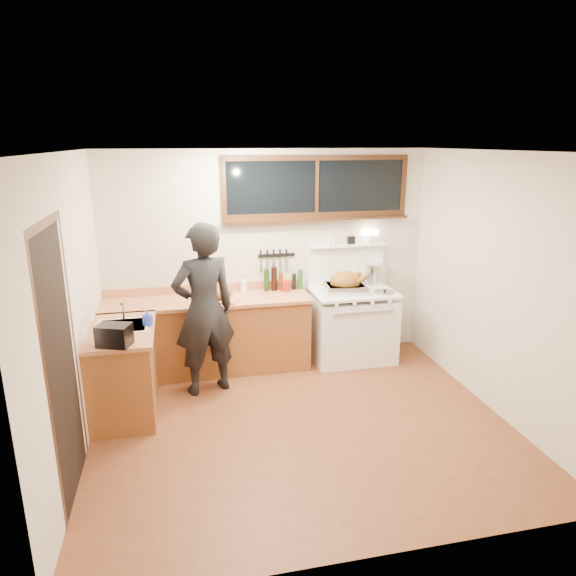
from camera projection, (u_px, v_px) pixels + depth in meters
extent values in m
cube|color=#5A2C17|center=(301.00, 424.00, 5.07)|extent=(4.00, 3.50, 0.02)
cube|color=beige|center=(268.00, 257.00, 6.37)|extent=(4.00, 0.05, 2.60)
cube|color=beige|center=(375.00, 384.00, 3.04)|extent=(4.00, 0.05, 2.60)
cube|color=beige|center=(68.00, 313.00, 4.29)|extent=(0.05, 3.50, 2.60)
cube|color=beige|center=(499.00, 285.00, 5.13)|extent=(0.05, 3.50, 2.60)
cube|color=white|center=(304.00, 148.00, 4.34)|extent=(4.00, 3.50, 0.05)
cube|color=brown|center=(208.00, 336.00, 6.14)|extent=(2.40, 0.60, 0.86)
cube|color=#B57047|center=(207.00, 301.00, 6.01)|extent=(2.44, 0.64, 0.04)
cube|color=#B57047|center=(205.00, 288.00, 6.27)|extent=(2.40, 0.03, 0.10)
sphere|color=#B78C38|center=(117.00, 330.00, 5.60)|extent=(0.03, 0.03, 0.03)
sphere|color=#B78C38|center=(163.00, 326.00, 5.70)|extent=(0.03, 0.03, 0.03)
sphere|color=#B78C38|center=(209.00, 323.00, 5.81)|extent=(0.03, 0.03, 0.03)
sphere|color=#B78C38|center=(252.00, 320.00, 5.91)|extent=(0.03, 0.03, 0.03)
sphere|color=#B78C38|center=(290.00, 317.00, 6.00)|extent=(0.03, 0.03, 0.03)
cube|color=brown|center=(124.00, 373.00, 5.18)|extent=(0.60, 1.05, 0.86)
cube|color=#B57047|center=(121.00, 331.00, 5.06)|extent=(0.64, 1.09, 0.04)
cube|color=white|center=(123.00, 332.00, 5.15)|extent=(0.45, 0.40, 0.14)
cube|color=white|center=(122.00, 326.00, 5.13)|extent=(0.50, 0.45, 0.01)
cylinder|color=silver|center=(123.00, 309.00, 5.26)|extent=(0.02, 0.02, 0.24)
cylinder|color=silver|center=(121.00, 301.00, 5.16)|extent=(0.02, 0.18, 0.02)
cube|color=white|center=(352.00, 328.00, 6.47)|extent=(1.00, 0.70, 0.82)
cube|color=white|center=(353.00, 292.00, 6.34)|extent=(1.02, 0.72, 0.03)
cube|color=white|center=(362.00, 329.00, 6.13)|extent=(0.88, 0.02, 0.46)
cylinder|color=silver|center=(363.00, 313.00, 6.04)|extent=(0.75, 0.02, 0.02)
cylinder|color=white|center=(337.00, 305.00, 5.95)|extent=(0.04, 0.03, 0.04)
cylinder|color=white|center=(355.00, 304.00, 5.99)|extent=(0.04, 0.03, 0.04)
cylinder|color=white|center=(372.00, 303.00, 6.04)|extent=(0.04, 0.03, 0.04)
cylinder|color=white|center=(390.00, 302.00, 6.08)|extent=(0.04, 0.03, 0.04)
cube|color=white|center=(346.00, 265.00, 6.57)|extent=(1.00, 0.05, 0.50)
cube|color=white|center=(347.00, 245.00, 6.47)|extent=(1.00, 0.12, 0.03)
cylinder|color=white|center=(370.00, 239.00, 6.51)|extent=(0.11, 0.11, 0.11)
cube|color=#FFE5B2|center=(370.00, 233.00, 6.49)|extent=(0.19, 0.10, 0.06)
cube|color=black|center=(351.00, 240.00, 6.46)|extent=(0.09, 0.05, 0.10)
cylinder|color=white|center=(334.00, 241.00, 6.41)|extent=(0.04, 0.04, 0.09)
cylinder|color=white|center=(329.00, 242.00, 6.40)|extent=(0.04, 0.04, 0.09)
cube|color=black|center=(317.00, 187.00, 6.22)|extent=(2.20, 0.01, 0.62)
cube|color=black|center=(317.00, 158.00, 6.12)|extent=(2.32, 0.04, 0.06)
cube|color=black|center=(316.00, 215.00, 6.31)|extent=(2.32, 0.04, 0.06)
cube|color=black|center=(223.00, 188.00, 5.99)|extent=(0.06, 0.04, 0.62)
cube|color=black|center=(403.00, 185.00, 6.45)|extent=(0.06, 0.04, 0.62)
cube|color=black|center=(317.00, 187.00, 6.22)|extent=(0.04, 0.04, 0.62)
cube|color=black|center=(317.00, 219.00, 6.28)|extent=(2.32, 0.13, 0.03)
cube|color=black|center=(63.00, 367.00, 3.85)|extent=(0.01, 0.86, 2.10)
cube|color=black|center=(49.00, 397.00, 3.40)|extent=(0.01, 0.07, 2.10)
cube|color=black|center=(75.00, 343.00, 4.31)|extent=(0.01, 0.07, 2.10)
cube|color=black|center=(44.00, 223.00, 3.55)|extent=(0.01, 1.04, 0.07)
cube|color=black|center=(277.00, 255.00, 6.35)|extent=(0.46, 0.02, 0.04)
cube|color=silver|center=(261.00, 265.00, 6.33)|extent=(0.02, 0.00, 0.18)
cube|color=black|center=(261.00, 254.00, 6.29)|extent=(0.02, 0.02, 0.10)
cube|color=silver|center=(267.00, 265.00, 6.35)|extent=(0.02, 0.00, 0.18)
cube|color=black|center=(267.00, 254.00, 6.31)|extent=(0.02, 0.02, 0.10)
cube|color=silver|center=(274.00, 264.00, 6.36)|extent=(0.02, 0.00, 0.18)
cube|color=black|center=(274.00, 253.00, 6.32)|extent=(0.02, 0.02, 0.10)
cube|color=silver|center=(280.00, 264.00, 6.38)|extent=(0.03, 0.00, 0.18)
cube|color=black|center=(280.00, 253.00, 6.34)|extent=(0.02, 0.02, 0.10)
cube|color=silver|center=(286.00, 264.00, 6.39)|extent=(0.03, 0.00, 0.18)
cube|color=black|center=(286.00, 253.00, 6.36)|extent=(0.02, 0.02, 0.10)
imported|color=black|center=(204.00, 310.00, 5.49)|extent=(0.79, 0.64, 1.89)
imported|color=blue|center=(148.00, 318.00, 5.12)|extent=(0.10, 0.10, 0.17)
cube|color=black|center=(114.00, 335.00, 4.62)|extent=(0.34, 0.29, 0.20)
cube|color=#B57047|center=(222.00, 300.00, 5.94)|extent=(0.44, 0.38, 0.02)
ellipsoid|color=brown|center=(222.00, 295.00, 5.92)|extent=(0.24, 0.20, 0.12)
sphere|color=brown|center=(230.00, 291.00, 5.97)|extent=(0.05, 0.05, 0.05)
sphere|color=brown|center=(231.00, 293.00, 5.89)|extent=(0.05, 0.05, 0.05)
cube|color=silver|center=(345.00, 288.00, 6.27)|extent=(0.53, 0.42, 0.10)
cube|color=#3F3F42|center=(345.00, 285.00, 6.26)|extent=(0.47, 0.36, 0.03)
torus|color=silver|center=(325.00, 286.00, 6.21)|extent=(0.03, 0.10, 0.10)
torus|color=silver|center=(365.00, 283.00, 6.31)|extent=(0.03, 0.10, 0.10)
ellipsoid|color=brown|center=(345.00, 281.00, 6.25)|extent=(0.41, 0.33, 0.25)
cylinder|color=brown|center=(358.00, 281.00, 6.18)|extent=(0.14, 0.07, 0.11)
sphere|color=brown|center=(364.00, 278.00, 6.19)|extent=(0.07, 0.07, 0.07)
cylinder|color=brown|center=(353.00, 277.00, 6.36)|extent=(0.14, 0.07, 0.11)
sphere|color=brown|center=(359.00, 274.00, 6.36)|extent=(0.07, 0.07, 0.07)
cylinder|color=silver|center=(375.00, 274.00, 6.62)|extent=(0.36, 0.36, 0.27)
cylinder|color=silver|center=(348.00, 281.00, 6.55)|extent=(0.18, 0.18, 0.12)
cylinder|color=black|center=(344.00, 275.00, 6.65)|extent=(0.04, 0.17, 0.02)
cylinder|color=silver|center=(385.00, 292.00, 6.24)|extent=(0.28, 0.28, 0.02)
sphere|color=black|center=(385.00, 291.00, 6.24)|extent=(0.03, 0.03, 0.03)
cube|color=#9D1611|center=(286.00, 286.00, 6.30)|extent=(0.11, 0.09, 0.14)
cylinder|color=white|center=(244.00, 286.00, 6.27)|extent=(0.10, 0.10, 0.15)
cylinder|color=black|center=(266.00, 280.00, 6.30)|extent=(0.06, 0.06, 0.28)
cylinder|color=black|center=(274.00, 279.00, 6.32)|extent=(0.07, 0.07, 0.30)
cylinder|color=black|center=(281.00, 281.00, 6.34)|extent=(0.06, 0.06, 0.22)
cylinder|color=black|center=(288.00, 283.00, 6.37)|extent=(0.06, 0.06, 0.18)
cylinder|color=black|center=(294.00, 281.00, 6.38)|extent=(0.05, 0.05, 0.20)
cylinder|color=black|center=(300.00, 279.00, 6.39)|extent=(0.06, 0.06, 0.25)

